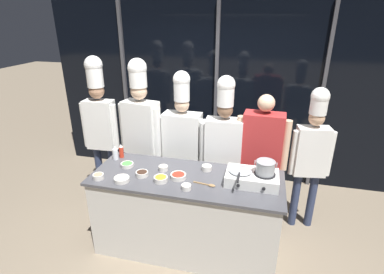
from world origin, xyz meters
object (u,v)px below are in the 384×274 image
at_px(squeeze_bottle_chili, 121,151).
at_px(prep_bowl_mushrooms, 98,176).
at_px(prep_bowl_scallions, 127,164).
at_px(chef_sous, 141,126).
at_px(prep_bowl_bean_sprouts, 207,168).
at_px(prep_bowl_ginger, 163,168).
at_px(chef_line, 182,138).
at_px(prep_bowl_soy_glaze, 142,173).
at_px(serving_spoon_slotted, 209,185).
at_px(portable_stove, 252,178).
at_px(prep_bowl_rice, 186,187).
at_px(stock_pot, 265,167).
at_px(squeeze_bottle_clear, 115,153).
at_px(person_guest, 262,150).
at_px(chef_head, 100,119).
at_px(frying_pan, 240,169).
at_px(prep_bowl_carrots, 161,179).
at_px(prep_bowl_chili_flakes, 178,176).
at_px(chef_apprentice, 312,149).
at_px(prep_bowl_shrimp, 122,179).
at_px(chef_pastry, 224,143).

relative_size(squeeze_bottle_chili, prep_bowl_mushrooms, 1.48).
relative_size(prep_bowl_scallions, chef_sous, 0.07).
xyz_separation_m(prep_bowl_bean_sprouts, prep_bowl_ginger, (-0.46, -0.12, -0.00)).
xyz_separation_m(prep_bowl_bean_sprouts, chef_line, (-0.42, 0.53, 0.10)).
relative_size(prep_bowl_soy_glaze, chef_line, 0.07).
height_order(prep_bowl_mushrooms, serving_spoon_slotted, prep_bowl_mushrooms).
bearing_deg(portable_stove, prep_bowl_rice, -155.72).
height_order(stock_pot, chef_line, chef_line).
bearing_deg(squeeze_bottle_clear, prep_bowl_rice, -23.99).
xyz_separation_m(chef_line, person_guest, (0.99, -0.05, -0.04)).
relative_size(chef_head, chef_line, 1.08).
height_order(frying_pan, prep_bowl_bean_sprouts, frying_pan).
relative_size(serving_spoon_slotted, chef_head, 0.11).
bearing_deg(prep_bowl_ginger, prep_bowl_carrots, -77.30).
xyz_separation_m(prep_bowl_chili_flakes, prep_bowl_mushrooms, (-0.80, -0.21, 0.00)).
height_order(frying_pan, chef_head, chef_head).
bearing_deg(chef_head, prep_bowl_rice, 144.50).
bearing_deg(prep_bowl_bean_sprouts, chef_sous, 154.56).
relative_size(squeeze_bottle_clear, prep_bowl_soy_glaze, 1.23).
bearing_deg(stock_pot, chef_sous, 158.95).
xyz_separation_m(portable_stove, chef_apprentice, (0.63, 0.69, 0.07)).
relative_size(stock_pot, person_guest, 0.13).
distance_m(serving_spoon_slotted, chef_head, 1.82).
bearing_deg(prep_bowl_soy_glaze, person_guest, 32.11).
xyz_separation_m(prep_bowl_rice, prep_bowl_ginger, (-0.34, 0.31, 0.00)).
bearing_deg(squeeze_bottle_chili, chef_line, 36.08).
bearing_deg(stock_pot, portable_stove, -179.90).
bearing_deg(squeeze_bottle_chili, prep_bowl_mushrooms, -90.91).
xyz_separation_m(chef_sous, chef_apprentice, (2.06, 0.10, -0.13)).
bearing_deg(prep_bowl_bean_sprouts, portable_stove, -16.99).
bearing_deg(prep_bowl_rice, prep_bowl_shrimp, -179.24).
distance_m(stock_pot, prep_bowl_rice, 0.80).
distance_m(chef_line, person_guest, 0.99).
bearing_deg(prep_bowl_carrots, prep_bowl_shrimp, -166.52).
bearing_deg(chef_line, squeeze_bottle_chili, 37.53).
bearing_deg(squeeze_bottle_chili, prep_bowl_carrots, -33.02).
height_order(squeeze_bottle_clear, chef_pastry, chef_pastry).
bearing_deg(chef_head, prep_bowl_soy_glaze, 136.62).
bearing_deg(frying_pan, chef_apprentice, 42.77).
bearing_deg(chef_line, chef_head, 3.42).
bearing_deg(prep_bowl_ginger, prep_bowl_soy_glaze, -137.06).
xyz_separation_m(frying_pan, prep_bowl_rice, (-0.49, -0.27, -0.12)).
relative_size(frying_pan, chef_line, 0.21).
bearing_deg(frying_pan, chef_pastry, 113.24).
bearing_deg(squeeze_bottle_chili, frying_pan, -9.12).
relative_size(stock_pot, squeeze_bottle_clear, 1.31).
bearing_deg(prep_bowl_soy_glaze, chef_head, 139.29).
bearing_deg(prep_bowl_chili_flakes, chef_pastry, 61.60).
height_order(portable_stove, chef_line, chef_line).
bearing_deg(chef_sous, chef_head, 5.51).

